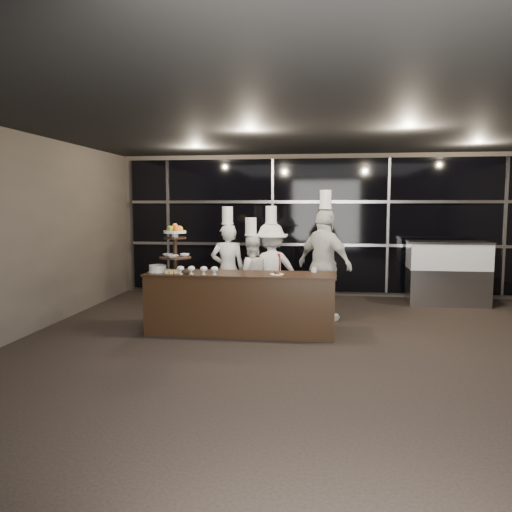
# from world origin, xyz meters

# --- Properties ---
(room) EXTENTS (10.00, 10.00, 10.00)m
(room) POSITION_xyz_m (0.00, 0.00, 1.50)
(room) COLOR black
(room) RESTS_ON ground
(window_wall) EXTENTS (8.60, 0.10, 2.80)m
(window_wall) POSITION_xyz_m (0.00, 4.94, 1.50)
(window_wall) COLOR black
(window_wall) RESTS_ON ground
(buffet_counter) EXTENTS (2.84, 0.74, 0.92)m
(buffet_counter) POSITION_xyz_m (-1.37, 1.64, 0.47)
(buffet_counter) COLOR black
(buffet_counter) RESTS_ON ground
(display_stand) EXTENTS (0.48, 0.48, 0.74)m
(display_stand) POSITION_xyz_m (-2.37, 1.64, 1.34)
(display_stand) COLOR black
(display_stand) RESTS_ON buffet_counter
(compotes) EXTENTS (0.62, 0.11, 0.12)m
(compotes) POSITION_xyz_m (-1.97, 1.42, 1.00)
(compotes) COLOR silver
(compotes) RESTS_ON buffet_counter
(layer_cake) EXTENTS (0.30, 0.30, 0.11)m
(layer_cake) POSITION_xyz_m (-2.63, 1.59, 0.97)
(layer_cake) COLOR white
(layer_cake) RESTS_ON buffet_counter
(pastry_squares) EXTENTS (0.19, 0.13, 0.05)m
(pastry_squares) POSITION_xyz_m (-2.37, 1.47, 0.95)
(pastry_squares) COLOR #EBC473
(pastry_squares) RESTS_ON buffet_counter
(small_plate) EXTENTS (0.20, 0.20, 0.05)m
(small_plate) POSITION_xyz_m (-0.81, 1.54, 0.94)
(small_plate) COLOR white
(small_plate) RESTS_ON buffet_counter
(chef_cup) EXTENTS (0.08, 0.08, 0.07)m
(chef_cup) POSITION_xyz_m (-0.27, 1.89, 0.96)
(chef_cup) COLOR white
(chef_cup) RESTS_ON buffet_counter
(display_case) EXTENTS (1.52, 0.66, 1.24)m
(display_case) POSITION_xyz_m (2.28, 4.30, 0.69)
(display_case) COLOR #A5A5AA
(display_case) RESTS_ON ground
(chef_a) EXTENTS (0.65, 0.49, 1.91)m
(chef_a) POSITION_xyz_m (-1.78, 2.82, 0.84)
(chef_a) COLOR silver
(chef_a) RESTS_ON ground
(chef_b) EXTENTS (0.83, 0.73, 1.73)m
(chef_b) POSITION_xyz_m (-1.36, 2.71, 0.73)
(chef_b) COLOR white
(chef_b) RESTS_ON ground
(chef_c) EXTENTS (1.18, 0.89, 1.92)m
(chef_c) POSITION_xyz_m (-1.03, 2.85, 0.82)
(chef_c) COLOR silver
(chef_c) RESTS_ON ground
(chef_d) EXTENTS (1.13, 1.08, 2.18)m
(chef_d) POSITION_xyz_m (-0.11, 2.63, 0.95)
(chef_d) COLOR silver
(chef_d) RESTS_ON ground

